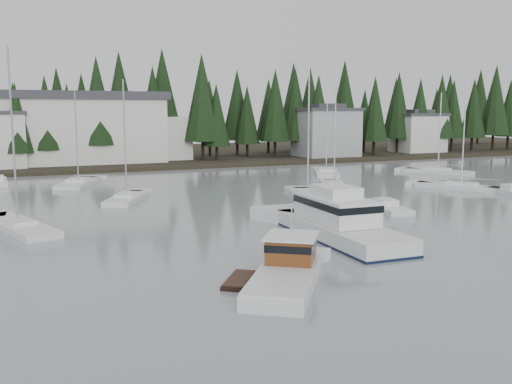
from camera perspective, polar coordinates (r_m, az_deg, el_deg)
far_shore_land at (r=108.29m, az=-15.11°, el=3.35°), size 240.00×54.00×1.00m
conifer_treeline at (r=97.46m, az=-14.12°, el=2.88°), size 200.00×22.00×20.00m
house_east_a at (r=102.18m, az=7.02°, el=6.05°), size 10.60×8.48×9.25m
house_east_b at (r=116.55m, az=15.89°, el=5.81°), size 9.54×7.42×8.25m
harbor_inn at (r=93.06m, az=-15.66°, el=6.15°), size 29.50×11.50×10.90m
lobster_boat_brown at (r=28.71m, az=2.97°, el=-8.16°), size 7.30×8.58×4.22m
cabin_cruiser_center at (r=38.83m, az=8.26°, el=-3.41°), size 4.40×12.73×5.41m
sailboat_0 at (r=56.56m, az=5.19°, el=-0.48°), size 5.74×8.97×14.29m
sailboat_1 at (r=44.94m, az=-22.67°, el=-3.35°), size 5.51×10.81×13.55m
sailboat_2 at (r=68.87m, az=-17.31°, el=0.70°), size 6.32×9.54×11.26m
sailboat_3 at (r=66.33m, az=19.82°, el=0.35°), size 6.89×9.69×14.79m
sailboat_5 at (r=81.98m, az=17.72°, el=1.83°), size 6.66×9.32×11.49m
sailboat_6 at (r=55.68m, az=-12.79°, el=-0.80°), size 5.77×8.34×11.95m
sailboat_8 at (r=77.68m, az=7.02°, el=1.84°), size 6.64×9.45×14.65m
sailboat_9 at (r=63.95m, az=7.80°, el=0.49°), size 5.65×8.65×14.30m
runabout_1 at (r=50.28m, az=12.82°, el=-1.68°), size 3.16×6.46×1.42m
runabout_2 at (r=64.07m, az=24.15°, el=-0.10°), size 2.89×5.34×1.42m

